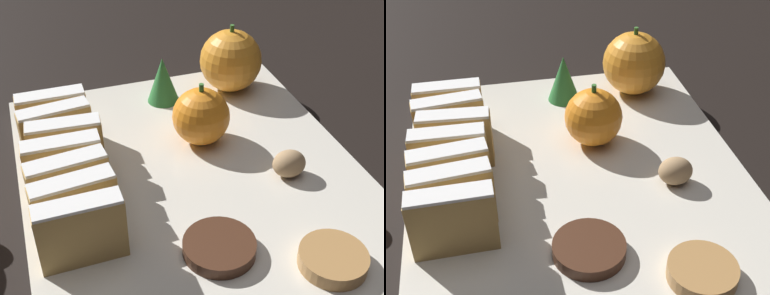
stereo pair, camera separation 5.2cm
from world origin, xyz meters
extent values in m
plane|color=black|center=(0.00, 0.00, 0.00)|extent=(6.00, 6.00, 0.00)
cube|color=silver|center=(0.00, 0.00, 0.01)|extent=(0.33, 0.40, 0.01)
cube|color=tan|center=(-0.12, -0.08, 0.04)|extent=(0.07, 0.02, 0.06)
cube|color=white|center=(-0.12, -0.08, 0.07)|extent=(0.07, 0.02, 0.00)
cube|color=tan|center=(-0.12, -0.05, 0.04)|extent=(0.07, 0.03, 0.06)
cube|color=white|center=(-0.12, -0.05, 0.07)|extent=(0.07, 0.03, 0.00)
cube|color=tan|center=(-0.12, -0.02, 0.04)|extent=(0.07, 0.03, 0.06)
cube|color=white|center=(-0.12, -0.02, 0.07)|extent=(0.07, 0.03, 0.00)
cube|color=tan|center=(-0.12, 0.01, 0.04)|extent=(0.07, 0.02, 0.06)
cube|color=white|center=(-0.12, 0.01, 0.07)|extent=(0.07, 0.02, 0.00)
cube|color=tan|center=(-0.12, 0.04, 0.04)|extent=(0.07, 0.02, 0.06)
cube|color=white|center=(-0.12, 0.04, 0.07)|extent=(0.07, 0.02, 0.00)
cube|color=tan|center=(-0.12, 0.07, 0.04)|extent=(0.07, 0.03, 0.06)
cube|color=white|center=(-0.12, 0.07, 0.07)|extent=(0.07, 0.03, 0.00)
cube|color=tan|center=(-0.12, 0.10, 0.04)|extent=(0.07, 0.02, 0.06)
cube|color=white|center=(-0.12, 0.10, 0.07)|extent=(0.07, 0.02, 0.00)
sphere|color=orange|center=(0.10, 0.15, 0.05)|extent=(0.08, 0.08, 0.08)
cylinder|color=#38702D|center=(0.10, 0.15, 0.09)|extent=(0.01, 0.01, 0.01)
sphere|color=orange|center=(0.03, 0.05, 0.04)|extent=(0.06, 0.06, 0.06)
cylinder|color=#38702D|center=(0.03, 0.05, 0.08)|extent=(0.00, 0.01, 0.01)
ellipsoid|color=tan|center=(0.09, -0.04, 0.03)|extent=(0.03, 0.03, 0.03)
cylinder|color=#472819|center=(-0.01, -0.11, 0.02)|extent=(0.06, 0.06, 0.01)
cylinder|color=#B27F47|center=(0.07, -0.15, 0.02)|extent=(0.06, 0.06, 0.01)
cone|color=#2D7538|center=(0.01, 0.14, 0.04)|extent=(0.04, 0.04, 0.06)
camera|label=1|loc=(-0.14, -0.40, 0.35)|focal=50.00mm
camera|label=2|loc=(-0.09, -0.41, 0.35)|focal=50.00mm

